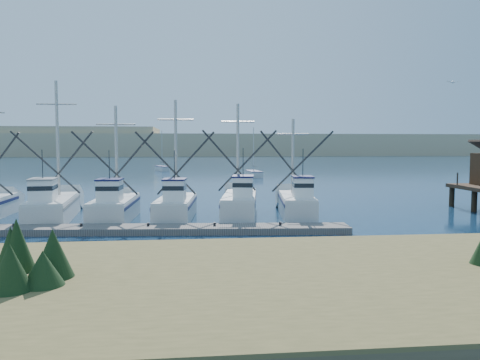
# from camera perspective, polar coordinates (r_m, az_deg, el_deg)

# --- Properties ---
(ground) EXTENTS (500.00, 500.00, 0.00)m
(ground) POSITION_cam_1_polar(r_m,az_deg,el_deg) (23.67, 3.06, -8.64)
(ground) COLOR #0D203A
(ground) RESTS_ON ground
(shore_bank) EXTENTS (40.00, 10.00, 1.60)m
(shore_bank) POSITION_cam_1_polar(r_m,az_deg,el_deg) (14.24, -24.30, -14.57)
(shore_bank) COLOR #4C422D
(shore_bank) RESTS_ON ground
(floating_dock) EXTENTS (30.38, 4.21, 0.40)m
(floating_dock) POSITION_cam_1_polar(r_m,az_deg,el_deg) (29.52, -16.91, -5.82)
(floating_dock) COLOR slate
(floating_dock) RESTS_ON ground
(dune_ridge) EXTENTS (360.00, 60.00, 10.00)m
(dune_ridge) POSITION_cam_1_polar(r_m,az_deg,el_deg) (232.80, -5.06, 4.27)
(dune_ridge) COLOR tan
(dune_ridge) RESTS_ON ground
(trawler_fleet) EXTENTS (29.36, 8.92, 9.95)m
(trawler_fleet) POSITION_cam_1_polar(r_m,az_deg,el_deg) (34.21, -14.55, -3.10)
(trawler_fleet) COLOR silver
(trawler_fleet) RESTS_ON ground
(sailboat_near) EXTENTS (2.24, 6.16, 8.10)m
(sailboat_near) POSITION_cam_1_polar(r_m,az_deg,el_deg) (76.91, 1.68, 0.77)
(sailboat_near) COLOR silver
(sailboat_near) RESTS_ON ground
(sailboat_far) EXTENTS (3.28, 5.58, 8.10)m
(sailboat_far) POSITION_cam_1_polar(r_m,az_deg,el_deg) (94.91, -9.48, 1.40)
(sailboat_far) COLOR silver
(sailboat_far) RESTS_ON ground
(flying_gull) EXTENTS (1.07, 0.20, 0.20)m
(flying_gull) POSITION_cam_1_polar(r_m,az_deg,el_deg) (38.93, 24.55, 10.81)
(flying_gull) COLOR white
(flying_gull) RESTS_ON ground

